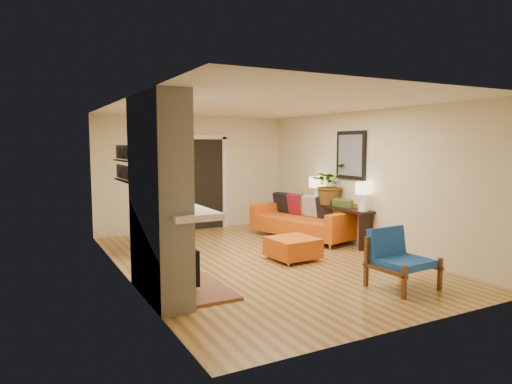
# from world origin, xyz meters

# --- Properties ---
(room_shell) EXTENTS (6.50, 6.50, 6.50)m
(room_shell) POSITION_xyz_m (0.60, 2.63, 1.24)
(room_shell) COLOR tan
(room_shell) RESTS_ON ground
(fireplace) EXTENTS (1.09, 1.68, 2.60)m
(fireplace) POSITION_xyz_m (-2.00, -1.00, 1.24)
(fireplace) COLOR white
(fireplace) RESTS_ON ground
(sofa) EXTENTS (1.53, 2.43, 0.89)m
(sofa) POSITION_xyz_m (1.74, 1.23, 0.39)
(sofa) COLOR silver
(sofa) RESTS_ON ground
(ottoman) EXTENTS (0.80, 0.80, 0.38)m
(ottoman) POSITION_xyz_m (0.49, -0.22, 0.22)
(ottoman) COLOR silver
(ottoman) RESTS_ON ground
(blue_chair) EXTENTS (0.82, 0.81, 0.80)m
(blue_chair) POSITION_xyz_m (0.99, -2.11, 0.43)
(blue_chair) COLOR brown
(blue_chair) RESTS_ON ground
(dining_table) EXTENTS (1.04, 1.91, 1.01)m
(dining_table) POSITION_xyz_m (-1.34, 1.48, 0.66)
(dining_table) COLOR brown
(dining_table) RESTS_ON ground
(console_table) EXTENTS (0.34, 1.85, 0.72)m
(console_table) POSITION_xyz_m (2.07, 0.60, 0.58)
(console_table) COLOR black
(console_table) RESTS_ON ground
(lamp_near) EXTENTS (0.30, 0.30, 0.54)m
(lamp_near) POSITION_xyz_m (2.07, -0.16, 1.06)
(lamp_near) COLOR white
(lamp_near) RESTS_ON console_table
(lamp_far) EXTENTS (0.30, 0.30, 0.54)m
(lamp_far) POSITION_xyz_m (2.07, 1.35, 1.06)
(lamp_far) COLOR white
(lamp_far) RESTS_ON console_table
(houseplant) EXTENTS (0.94, 0.87, 0.85)m
(houseplant) POSITION_xyz_m (2.06, 0.85, 1.15)
(houseplant) COLOR #1E5919
(houseplant) RESTS_ON console_table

